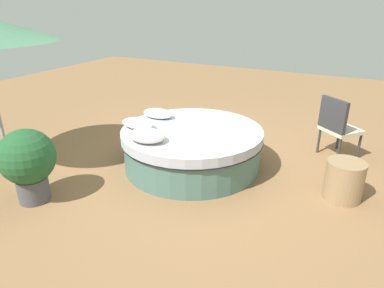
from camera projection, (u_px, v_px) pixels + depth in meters
name	position (u px, v px, depth m)	size (l,w,h in m)	color
ground_plane	(192.00, 165.00, 5.34)	(16.00, 16.00, 0.00)	olive
round_bed	(192.00, 147.00, 5.22)	(2.11, 2.11, 0.60)	#4C726B
throw_pillow_0	(158.00, 113.00, 5.56)	(0.51, 0.31, 0.14)	white
throw_pillow_1	(138.00, 123.00, 5.11)	(0.52, 0.31, 0.15)	white
throw_pillow_2	(147.00, 135.00, 4.64)	(0.52, 0.40, 0.17)	silver
patio_chair	(337.00, 124.00, 5.42)	(0.72, 0.72, 0.98)	#333338
planter	(28.00, 161.00, 4.22)	(0.69, 0.69, 0.95)	#4C4C51
side_table	(344.00, 180.00, 4.37)	(0.47, 0.47, 0.52)	#997A56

